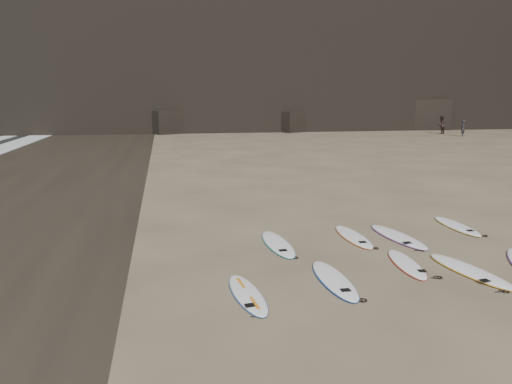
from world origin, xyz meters
TOP-DOWN VIEW (x-y plane):
  - ground at (0.00, 0.00)m, footprint 240.00×240.00m
  - surfboard_0 at (-4.42, -0.78)m, footprint 0.79×2.39m
  - surfboard_1 at (-2.33, -0.33)m, footprint 0.63×2.60m
  - surfboard_2 at (-0.18, 0.40)m, footprint 0.82×2.32m
  - surfboard_3 at (1.08, -0.36)m, footprint 1.10×2.78m
  - surfboard_5 at (-2.97, 2.63)m, footprint 0.75×2.68m
  - surfboard_6 at (-0.59, 2.94)m, footprint 0.62×2.53m
  - surfboard_7 at (0.71, 2.69)m, footprint 1.00×2.85m
  - surfboard_8 at (3.13, 3.48)m, footprint 0.64×2.51m
  - person_a at (23.74, 35.44)m, footprint 0.67×0.72m
  - person_b at (23.46, 39.02)m, footprint 1.17×1.10m

SIDE VIEW (x-z plane):
  - ground at x=0.00m, z-range 0.00..0.00m
  - surfboard_2 at x=-0.18m, z-range 0.00..0.08m
  - surfboard_0 at x=-4.42m, z-range 0.00..0.08m
  - surfboard_8 at x=3.13m, z-range 0.00..0.09m
  - surfboard_6 at x=-0.59m, z-range 0.00..0.09m
  - surfboard_1 at x=-2.33m, z-range 0.00..0.09m
  - surfboard_5 at x=-2.97m, z-range 0.00..0.10m
  - surfboard_3 at x=1.08m, z-range 0.00..0.10m
  - surfboard_7 at x=0.71m, z-range 0.00..0.10m
  - person_a at x=23.74m, z-range 0.00..1.65m
  - person_b at x=23.46m, z-range 0.00..1.92m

